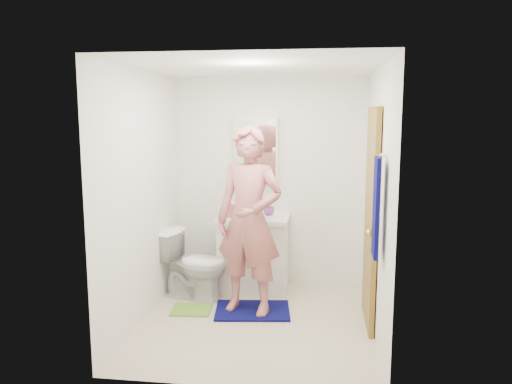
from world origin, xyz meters
TOP-DOWN VIEW (x-y plane):
  - floor at (0.00, 0.00)m, footprint 2.20×2.40m
  - ceiling at (0.00, 0.00)m, footprint 2.20×2.40m
  - wall_back at (0.00, 1.21)m, footprint 2.20×0.02m
  - wall_front at (0.00, -1.21)m, footprint 2.20×0.02m
  - wall_left at (-1.11, 0.00)m, footprint 0.02×2.40m
  - wall_right at (1.11, 0.00)m, footprint 0.02×2.40m
  - vanity_cabinet at (-0.15, 0.91)m, footprint 0.75×0.55m
  - countertop at (-0.15, 0.91)m, footprint 0.79×0.59m
  - sink_basin at (-0.15, 0.91)m, footprint 0.40×0.40m
  - faucet at (-0.15, 1.09)m, footprint 0.03×0.03m
  - medicine_cabinet at (-0.15, 1.14)m, footprint 0.50×0.12m
  - mirror_panel at (-0.15, 1.08)m, footprint 0.46×0.01m
  - door at (1.07, 0.15)m, footprint 0.05×0.80m
  - door_knob at (1.03, -0.17)m, footprint 0.07×0.07m
  - towel at (1.03, -0.57)m, footprint 0.03×0.24m
  - towel_hook at (1.07, -0.57)m, footprint 0.06×0.02m
  - toilet at (-0.76, 0.56)m, footprint 0.80×0.56m
  - bath_mat at (-0.07, 0.24)m, footprint 0.80×0.62m
  - green_rug at (-0.69, 0.17)m, footprint 0.42×0.36m
  - soap_dispenser at (-0.41, 0.83)m, footprint 0.12×0.12m
  - toothbrush_cup at (0.01, 0.98)m, footprint 0.13×0.13m
  - man at (-0.10, 0.21)m, footprint 0.77×0.60m

SIDE VIEW (x-z plane):
  - floor at x=0.00m, z-range -0.02..0.00m
  - green_rug at x=-0.69m, z-range 0.00..0.02m
  - bath_mat at x=-0.07m, z-range 0.00..0.02m
  - toilet at x=-0.76m, z-range 0.00..0.74m
  - vanity_cabinet at x=-0.15m, z-range 0.00..0.80m
  - countertop at x=-0.15m, z-range 0.80..0.85m
  - sink_basin at x=-0.15m, z-range 0.83..0.86m
  - toothbrush_cup at x=0.01m, z-range 0.85..0.95m
  - faucet at x=-0.15m, z-range 0.85..0.97m
  - man at x=-0.10m, z-range 0.02..1.88m
  - door_knob at x=1.03m, z-range 0.91..0.98m
  - soap_dispenser at x=-0.41m, z-range 0.85..1.06m
  - door at x=1.07m, z-range 0.00..2.05m
  - wall_back at x=0.00m, z-range 0.00..2.40m
  - wall_front at x=0.00m, z-range 0.00..2.40m
  - wall_left at x=-1.11m, z-range 0.00..2.40m
  - wall_right at x=1.11m, z-range 0.00..2.40m
  - towel at x=1.03m, z-range 0.85..1.65m
  - medicine_cabinet at x=-0.15m, z-range 1.25..1.95m
  - mirror_panel at x=-0.15m, z-range 1.27..1.93m
  - towel_hook at x=1.07m, z-range 1.66..1.68m
  - ceiling at x=0.00m, z-range 2.40..2.42m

